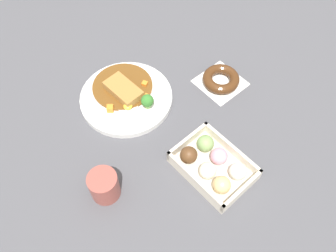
# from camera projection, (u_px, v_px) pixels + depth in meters

# --- Properties ---
(ground_plane) EXTENTS (1.60, 1.60, 0.00)m
(ground_plane) POSITION_uv_depth(u_px,v_px,m) (170.00, 125.00, 0.96)
(ground_plane) COLOR #4C4C51
(curry_plate) EXTENTS (0.26, 0.26, 0.07)m
(curry_plate) POSITION_uv_depth(u_px,v_px,m) (126.00, 96.00, 1.00)
(curry_plate) COLOR white
(curry_plate) RESTS_ON ground_plane
(donut_box) EXTENTS (0.19, 0.14, 0.06)m
(donut_box) POSITION_uv_depth(u_px,v_px,m) (213.00, 165.00, 0.87)
(donut_box) COLOR beige
(donut_box) RESTS_ON ground_plane
(chocolate_ring_donut) EXTENTS (0.13, 0.13, 0.03)m
(chocolate_ring_donut) POSITION_uv_depth(u_px,v_px,m) (221.00, 79.00, 1.04)
(chocolate_ring_donut) COLOR white
(chocolate_ring_donut) RESTS_ON ground_plane
(coffee_mug) EXTENTS (0.07, 0.07, 0.08)m
(coffee_mug) POSITION_uv_depth(u_px,v_px,m) (104.00, 186.00, 0.82)
(coffee_mug) COLOR #9E4C42
(coffee_mug) RESTS_ON ground_plane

